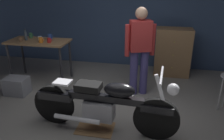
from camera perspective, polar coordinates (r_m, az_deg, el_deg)
ground_plane at (r=3.61m, az=-2.36°, el=-13.79°), size 12.00×12.00×0.00m
back_wall at (r=5.71m, az=4.22°, el=16.34°), size 8.00×0.12×3.10m
workbench at (r=5.10m, az=-18.09°, el=5.91°), size 1.30×0.64×0.90m
motorcycle at (r=3.26m, az=-2.22°, el=-8.60°), size 2.19×0.60×1.00m
person_standing at (r=4.20m, az=7.09°, el=5.46°), size 0.54×0.33×1.67m
wooden_dresser at (r=5.38m, az=15.12°, el=4.41°), size 0.80×0.47×1.10m
drip_tray at (r=3.54m, az=-4.27°, el=-14.53°), size 0.56×0.40×0.01m
storage_bin at (r=4.79m, az=-23.02°, el=-3.73°), size 0.44×0.32×0.34m
mug_red_diner at (r=4.82m, az=-15.69°, el=7.27°), size 0.11×0.07×0.10m
mug_green_speckled at (r=5.34m, az=-19.91°, el=8.25°), size 0.11×0.07×0.11m
mug_brown_stoneware at (r=5.13m, az=-22.20°, el=7.27°), size 0.10×0.07×0.09m
mug_orange_travel at (r=4.87m, az=-17.63°, el=7.28°), size 0.12×0.08×0.11m
mug_white_ceramic at (r=5.07m, az=-17.81°, el=7.66°), size 0.12×0.08×0.09m
mug_blue_enamel at (r=5.08m, az=-15.50°, el=8.11°), size 0.12×0.09×0.11m
bottle at (r=5.17m, az=-21.06°, el=8.13°), size 0.06×0.06×0.24m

